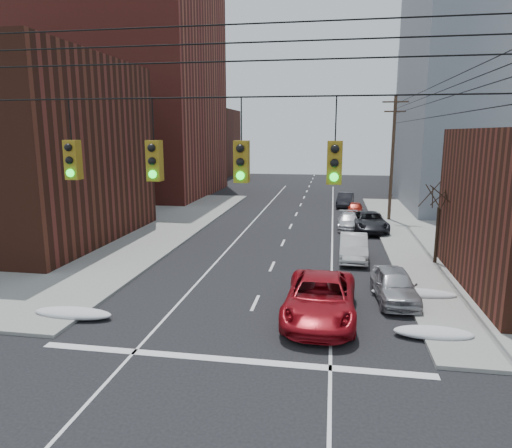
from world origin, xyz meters
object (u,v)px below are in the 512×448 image
(red_pickup, at_px, (320,298))
(parked_car_f, at_px, (345,200))
(parked_car_d, at_px, (349,221))
(parked_car_c, at_px, (369,222))
(lot_car_c, at_px, (74,225))
(lot_car_d, at_px, (60,216))
(lot_car_a, at_px, (90,225))
(parked_car_e, at_px, (355,209))
(lot_car_b, at_px, (91,228))
(parked_car_a, at_px, (394,285))
(parked_car_b, at_px, (353,247))

(red_pickup, bearing_deg, parked_car_f, 88.03)
(parked_car_d, bearing_deg, parked_car_c, -20.88)
(parked_car_f, relative_size, lot_car_c, 0.90)
(parked_car_c, relative_size, lot_car_d, 1.41)
(lot_car_a, relative_size, lot_car_d, 1.21)
(parked_car_e, bearing_deg, lot_car_c, -144.17)
(parked_car_e, relative_size, lot_car_b, 0.81)
(parked_car_c, bearing_deg, red_pickup, -104.64)
(parked_car_c, relative_size, parked_car_f, 1.24)
(parked_car_c, height_order, parked_car_d, parked_car_c)
(lot_car_a, height_order, lot_car_c, lot_car_a)
(parked_car_a, relative_size, parked_car_e, 1.26)
(red_pickup, height_order, lot_car_d, red_pickup)
(parked_car_c, relative_size, lot_car_b, 1.26)
(parked_car_b, bearing_deg, parked_car_c, 81.07)
(red_pickup, xyz_separation_m, parked_car_f, (1.78, 30.77, -0.14))
(parked_car_b, height_order, lot_car_d, parked_car_b)
(parked_car_a, height_order, parked_car_b, parked_car_b)
(parked_car_f, height_order, lot_car_d, lot_car_d)
(parked_car_a, relative_size, lot_car_a, 0.94)
(parked_car_b, bearing_deg, parked_car_a, -75.63)
(parked_car_d, bearing_deg, parked_car_a, -83.50)
(red_pickup, distance_m, parked_car_c, 18.67)
(parked_car_d, relative_size, lot_car_c, 0.89)
(parked_car_f, distance_m, lot_car_b, 26.54)
(lot_car_c, relative_size, lot_car_d, 1.26)
(red_pickup, height_order, parked_car_a, red_pickup)
(parked_car_a, xyz_separation_m, parked_car_d, (-1.60, 16.34, -0.13))
(parked_car_c, distance_m, parked_car_f, 12.52)
(parked_car_d, bearing_deg, parked_car_b, -89.09)
(parked_car_e, height_order, lot_car_d, lot_car_d)
(red_pickup, relative_size, lot_car_d, 1.61)
(red_pickup, distance_m, lot_car_d, 27.64)
(parked_car_e, bearing_deg, lot_car_b, -141.17)
(parked_car_c, height_order, parked_car_f, parked_car_c)
(parked_car_a, height_order, lot_car_d, parked_car_a)
(lot_car_b, bearing_deg, parked_car_b, -95.79)
(parked_car_d, distance_m, lot_car_a, 20.40)
(red_pickup, xyz_separation_m, lot_car_a, (-17.61, 12.67, 0.05))
(parked_car_d, distance_m, lot_car_b, 20.30)
(parked_car_b, distance_m, lot_car_a, 19.63)
(parked_car_c, relative_size, lot_car_c, 1.12)
(lot_car_d, bearing_deg, parked_car_f, -80.20)
(parked_car_c, bearing_deg, lot_car_d, -179.48)
(lot_car_a, bearing_deg, lot_car_d, 66.30)
(parked_car_c, height_order, lot_car_c, lot_car_c)
(red_pickup, bearing_deg, lot_car_b, 145.76)
(lot_car_c, bearing_deg, lot_car_a, -122.40)
(parked_car_d, relative_size, lot_car_a, 0.93)
(parked_car_c, height_order, lot_car_b, parked_car_c)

